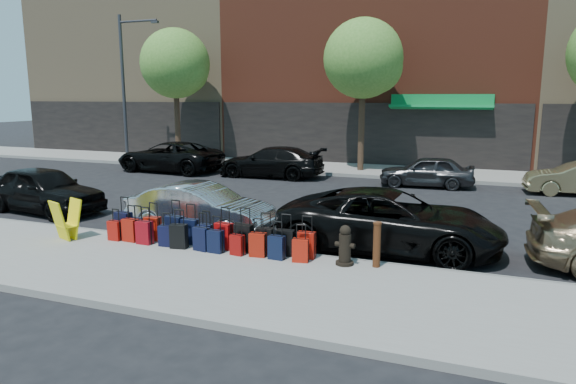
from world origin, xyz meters
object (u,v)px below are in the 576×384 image
at_px(car_far_1, 271,162).
at_px(car_near_2, 390,221).
at_px(display_rack, 66,220).
at_px(streetlight, 126,80).
at_px(car_far_2, 427,171).
at_px(fire_hydrant, 345,246).
at_px(car_far_0, 170,157).
at_px(bollard, 377,244).
at_px(car_near_1, 201,209).
at_px(tree_center, 366,61).
at_px(tree_left, 177,65).
at_px(car_near_0, 44,189).
at_px(suitcase_front_5, 206,235).

bearing_deg(car_far_1, car_near_2, 35.64).
xyz_separation_m(display_rack, car_far_1, (0.54, 12.16, 0.07)).
relative_size(streetlight, car_far_2, 2.08).
relative_size(fire_hydrant, display_rack, 0.87).
xyz_separation_m(fire_hydrant, car_far_0, (-12.10, 11.45, 0.20)).
height_order(bollard, car_far_1, car_far_1).
bearing_deg(car_near_1, car_near_2, -85.82).
height_order(streetlight, car_far_0, streetlight).
distance_m(fire_hydrant, car_far_1, 13.33).
xyz_separation_m(tree_center, car_far_1, (-3.74, -2.86, -4.69)).
xyz_separation_m(tree_center, car_far_0, (-9.25, -2.98, -4.66)).
bearing_deg(tree_left, car_near_2, -41.88).
bearing_deg(car_far_1, car_far_0, -89.83).
relative_size(car_near_0, car_far_1, 0.89).
height_order(fire_hydrant, car_far_0, car_far_0).
bearing_deg(car_far_2, car_far_1, -94.86).
distance_m(car_far_0, car_far_2, 12.60).
distance_m(tree_center, car_near_1, 13.73).
bearing_deg(tree_center, car_near_2, -74.46).
relative_size(bollard, car_near_1, 0.24).
height_order(streetlight, car_near_2, streetlight).
bearing_deg(car_near_2, streetlight, 54.46).
bearing_deg(car_far_2, car_near_1, -31.26).
relative_size(tree_center, display_rack, 7.16).
bearing_deg(tree_left, car_far_0, -67.17).
relative_size(streetlight, car_near_2, 1.48).
bearing_deg(car_near_1, car_far_1, 13.29).
bearing_deg(car_near_2, car_far_0, 52.53).
height_order(suitcase_front_5, car_near_1, car_near_1).
xyz_separation_m(car_near_1, car_far_2, (5.04, 9.83, -0.03)).
distance_m(tree_left, bollard, 20.62).
height_order(suitcase_front_5, car_near_0, car_near_0).
distance_m(display_rack, car_far_0, 13.02).
distance_m(car_near_0, car_far_2, 14.58).
xyz_separation_m(streetlight, suitcase_front_5, (12.76, -13.59, -4.24)).
distance_m(bollard, car_near_2, 1.80).
bearing_deg(tree_left, car_far_2, -12.02).
bearing_deg(display_rack, car_near_0, 163.73).
height_order(fire_hydrant, car_near_1, car_near_1).
bearing_deg(car_near_1, tree_left, 36.17).
distance_m(fire_hydrant, car_far_0, 16.66).
distance_m(suitcase_front_5, car_far_1, 11.84).
bearing_deg(car_far_2, car_far_0, -93.98).
xyz_separation_m(bollard, car_near_0, (-11.35, 2.02, 0.10)).
distance_m(streetlight, car_far_1, 10.69).
distance_m(bollard, display_rack, 7.84).
xyz_separation_m(car_near_1, car_near_2, (5.17, 0.24, 0.07)).
distance_m(car_near_1, car_far_0, 12.37).
xyz_separation_m(car_near_2, car_far_2, (-0.14, 9.59, -0.10)).
xyz_separation_m(bollard, car_far_1, (-7.27, 11.48, 0.06)).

